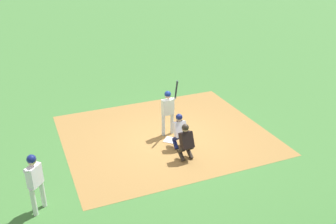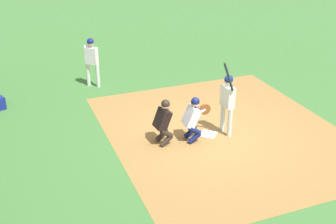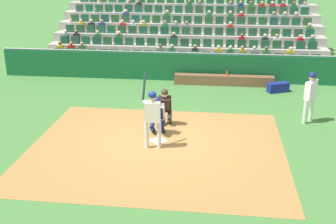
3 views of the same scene
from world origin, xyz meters
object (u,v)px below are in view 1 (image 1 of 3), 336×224
object	(u,v)px
batter_at_plate	(168,108)
catcher_crouching	(180,129)
on_deck_batter	(35,178)
home_plate_marker	(170,140)
home_plate_umpire	(186,140)

from	to	relation	value
batter_at_plate	catcher_crouching	size ratio (longest dim) A/B	1.73
batter_at_plate	on_deck_batter	bearing A→B (deg)	-151.84
catcher_crouching	on_deck_batter	distance (m)	5.25
catcher_crouching	on_deck_batter	xyz separation A→B (m)	(-4.98, -1.63, 0.36)
batter_at_plate	catcher_crouching	world-z (taller)	batter_at_plate
home_plate_marker	on_deck_batter	size ratio (longest dim) A/B	0.25
home_plate_marker	batter_at_plate	distance (m)	1.19
catcher_crouching	home_plate_umpire	world-z (taller)	home_plate_umpire
home_plate_umpire	batter_at_plate	bearing A→B (deg)	85.56
catcher_crouching	home_plate_umpire	bearing A→B (deg)	-100.39
home_plate_marker	home_plate_umpire	distance (m)	1.52
catcher_crouching	home_plate_umpire	size ratio (longest dim) A/B	1.00
catcher_crouching	home_plate_marker	bearing A→B (deg)	102.30
batter_at_plate	on_deck_batter	distance (m)	5.64
home_plate_marker	batter_at_plate	size ratio (longest dim) A/B	0.20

